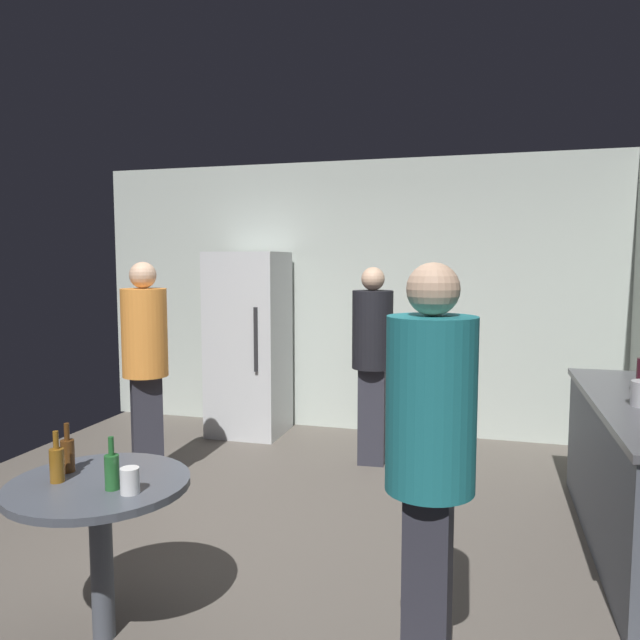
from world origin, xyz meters
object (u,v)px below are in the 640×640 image
(refrigerator, at_px, (249,343))
(beer_bottle_green, at_px, (112,470))
(beer_bottle_brown, at_px, (68,454))
(beer_bottle_amber, at_px, (57,464))
(plastic_cup_white, at_px, (130,481))
(person_in_teal_shirt, at_px, (430,449))
(person_in_orange_shirt, at_px, (145,355))
(foreground_table, at_px, (100,504))
(person_in_black_shirt, at_px, (372,350))

(refrigerator, distance_m, beer_bottle_green, 3.41)
(beer_bottle_brown, bearing_deg, beer_bottle_amber, -71.61)
(plastic_cup_white, height_order, person_in_teal_shirt, person_in_teal_shirt)
(refrigerator, relative_size, beer_bottle_amber, 7.83)
(beer_bottle_green, height_order, person_in_orange_shirt, person_in_orange_shirt)
(beer_bottle_amber, bearing_deg, person_in_orange_shirt, 110.40)
(beer_bottle_amber, bearing_deg, person_in_teal_shirt, 2.60)
(beer_bottle_brown, relative_size, plastic_cup_white, 2.09)
(person_in_orange_shirt, bearing_deg, foreground_table, -13.60)
(refrigerator, distance_m, foreground_table, 3.33)
(beer_bottle_brown, height_order, plastic_cup_white, beer_bottle_brown)
(refrigerator, height_order, person_in_orange_shirt, refrigerator)
(beer_bottle_amber, height_order, person_in_orange_shirt, person_in_orange_shirt)
(beer_bottle_amber, height_order, plastic_cup_white, beer_bottle_amber)
(foreground_table, distance_m, beer_bottle_amber, 0.26)
(person_in_black_shirt, height_order, person_in_orange_shirt, person_in_orange_shirt)
(person_in_orange_shirt, bearing_deg, beer_bottle_brown, -18.71)
(refrigerator, relative_size, person_in_black_shirt, 1.08)
(foreground_table, bearing_deg, plastic_cup_white, -22.11)
(beer_bottle_brown, relative_size, beer_bottle_green, 1.00)
(beer_bottle_green, bearing_deg, person_in_black_shirt, 77.37)
(refrigerator, bearing_deg, beer_bottle_amber, -82.30)
(beer_bottle_green, bearing_deg, person_in_teal_shirt, 3.59)
(beer_bottle_amber, xyz_separation_m, beer_bottle_green, (0.29, -0.01, 0.00))
(foreground_table, distance_m, beer_bottle_green, 0.23)
(foreground_table, xyz_separation_m, plastic_cup_white, (0.22, -0.09, 0.16))
(person_in_black_shirt, distance_m, person_in_orange_shirt, 1.82)
(refrigerator, bearing_deg, beer_bottle_brown, -82.73)
(plastic_cup_white, bearing_deg, refrigerator, 103.99)
(beer_bottle_green, distance_m, plastic_cup_white, 0.11)
(foreground_table, distance_m, beer_bottle_brown, 0.29)
(beer_bottle_brown, distance_m, beer_bottle_green, 0.35)
(plastic_cup_white, bearing_deg, person_in_black_shirt, 79.43)
(beer_bottle_brown, xyz_separation_m, person_in_orange_shirt, (-0.63, 1.69, 0.18))
(beer_bottle_green, bearing_deg, person_in_orange_shirt, 117.77)
(person_in_black_shirt, xyz_separation_m, person_in_orange_shirt, (-1.58, -0.92, 0.03))
(person_in_orange_shirt, relative_size, person_in_teal_shirt, 1.00)
(foreground_table, xyz_separation_m, beer_bottle_amber, (-0.17, -0.06, 0.19))
(beer_bottle_amber, bearing_deg, person_in_black_shirt, 71.74)
(foreground_table, height_order, person_in_orange_shirt, person_in_orange_shirt)
(beer_bottle_brown, relative_size, person_in_orange_shirt, 0.13)
(beer_bottle_amber, relative_size, beer_bottle_green, 1.00)
(refrigerator, bearing_deg, person_in_orange_shirt, -98.56)
(foreground_table, height_order, beer_bottle_brown, beer_bottle_brown)
(foreground_table, bearing_deg, beer_bottle_green, -30.22)
(beer_bottle_amber, distance_m, beer_bottle_brown, 0.13)
(beer_bottle_amber, height_order, person_in_teal_shirt, person_in_teal_shirt)
(plastic_cup_white, bearing_deg, beer_bottle_brown, 160.26)
(foreground_table, height_order, plastic_cup_white, plastic_cup_white)
(beer_bottle_amber, xyz_separation_m, person_in_black_shirt, (0.90, 2.73, 0.15))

